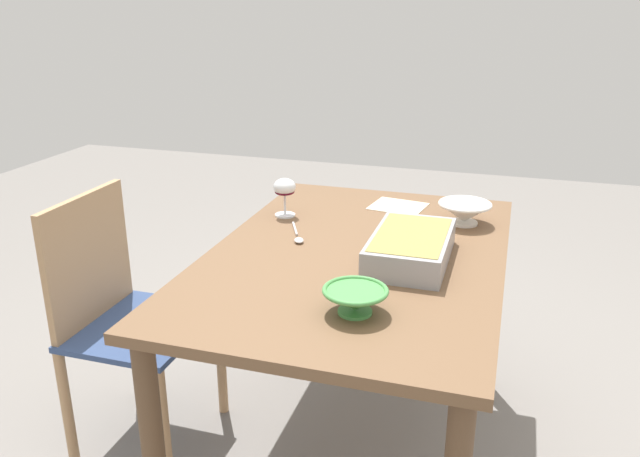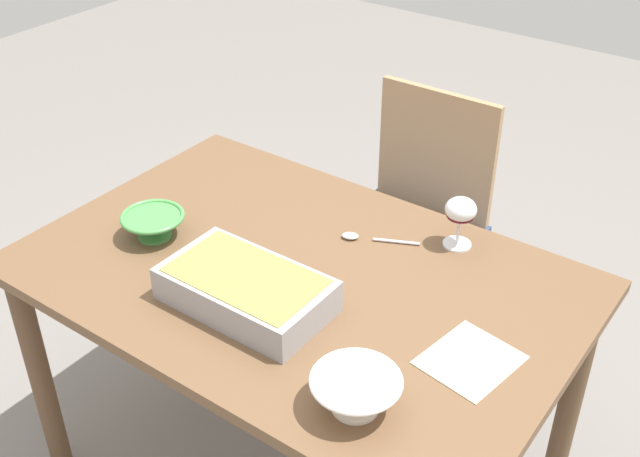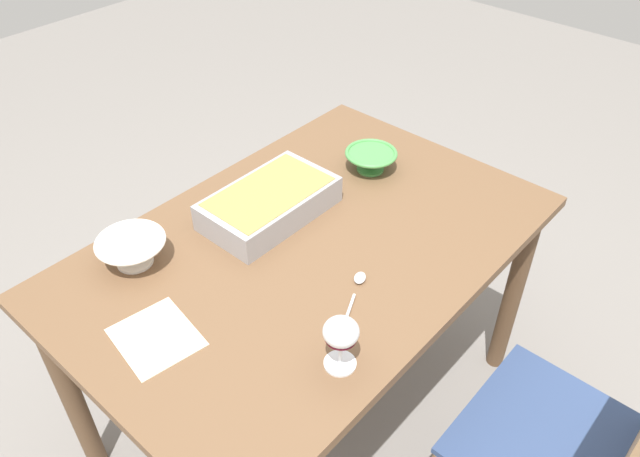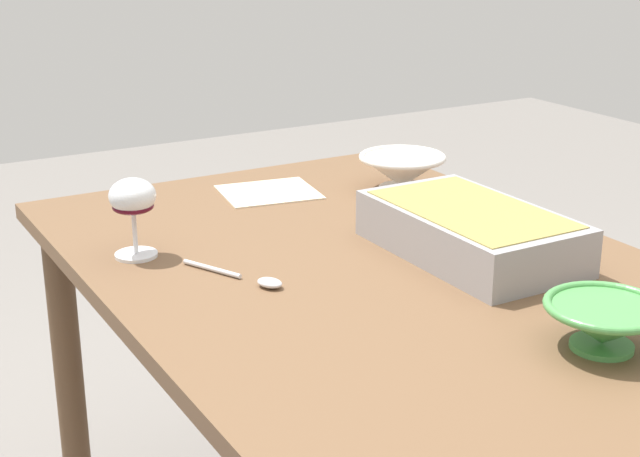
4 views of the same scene
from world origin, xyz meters
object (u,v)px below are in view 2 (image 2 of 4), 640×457
object	(u,v)px
chair	(417,211)
wine_glass	(460,213)
dining_table	(299,305)
mixing_bowl	(356,391)
small_bowl	(153,224)
serving_spoon	(364,237)
casserole_dish	(246,288)
napkin	(470,360)

from	to	relation	value
chair	wine_glass	bearing A→B (deg)	128.08
wine_glass	dining_table	bearing A→B (deg)	52.05
dining_table	mixing_bowl	xyz separation A→B (m)	(-0.36, 0.29, 0.15)
mixing_bowl	small_bowl	bearing A→B (deg)	-14.48
wine_glass	serving_spoon	size ratio (longest dim) A/B	0.73
serving_spoon	casserole_dish	bearing A→B (deg)	79.26
napkin	small_bowl	bearing A→B (deg)	3.71
chair	napkin	bearing A→B (deg)	125.24
small_bowl	chair	bearing A→B (deg)	-107.72
serving_spoon	wine_glass	bearing A→B (deg)	-149.96
small_bowl	napkin	size ratio (longest dim) A/B	0.85
casserole_dish	mixing_bowl	distance (m)	0.40
mixing_bowl	napkin	world-z (taller)	mixing_bowl
chair	casserole_dish	world-z (taller)	chair
chair	small_bowl	distance (m)	0.99
chair	dining_table	bearing A→B (deg)	97.80
dining_table	napkin	bearing A→B (deg)	175.69
dining_table	wine_glass	world-z (taller)	wine_glass
wine_glass	napkin	xyz separation A→B (m)	(-0.22, 0.37, -0.10)
dining_table	casserole_dish	distance (m)	0.23
mixing_bowl	casserole_dish	bearing A→B (deg)	-17.73
chair	wine_glass	world-z (taller)	wine_glass
mixing_bowl	serving_spoon	size ratio (longest dim) A/B	0.96
dining_table	chair	bearing A→B (deg)	-82.20
mixing_bowl	napkin	bearing A→B (deg)	-115.78
dining_table	napkin	xyz separation A→B (m)	(-0.48, 0.04, 0.10)
napkin	serving_spoon	bearing A→B (deg)	-30.01
dining_table	mixing_bowl	world-z (taller)	mixing_bowl
chair	wine_glass	size ratio (longest dim) A/B	6.44
wine_glass	serving_spoon	world-z (taller)	wine_glass
casserole_dish	serving_spoon	distance (m)	0.39
dining_table	wine_glass	distance (m)	0.47
wine_glass	casserole_dish	distance (m)	0.58
chair	wine_glass	distance (m)	0.70
chair	mixing_bowl	bearing A→B (deg)	113.33
dining_table	small_bowl	world-z (taller)	small_bowl
casserole_dish	serving_spoon	bearing A→B (deg)	-100.74
dining_table	chair	world-z (taller)	chair
dining_table	serving_spoon	xyz separation A→B (m)	(-0.05, -0.21, 0.11)
dining_table	small_bowl	distance (m)	0.43
wine_glass	casserole_dish	bearing A→B (deg)	60.82
chair	napkin	world-z (taller)	chair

